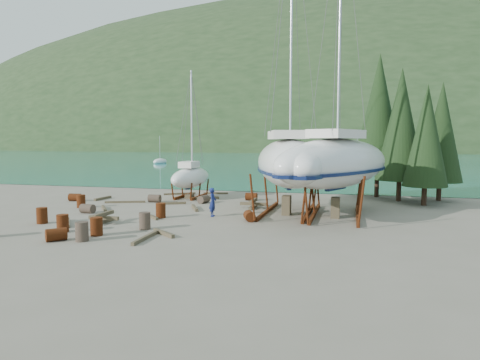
% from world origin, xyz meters
% --- Properties ---
extents(ground, '(600.00, 600.00, 0.00)m').
position_xyz_m(ground, '(0.00, 0.00, 0.00)').
color(ground, '#6B6555').
rests_on(ground, ground).
extents(bay_water, '(700.00, 700.00, 0.00)m').
position_xyz_m(bay_water, '(0.00, 315.00, 0.01)').
color(bay_water, '#187778').
rests_on(bay_water, ground).
extents(far_hill, '(800.00, 360.00, 110.00)m').
position_xyz_m(far_hill, '(0.00, 320.00, 0.00)').
color(far_hill, '#1E3118').
rests_on(far_hill, ground).
extents(far_house_left, '(6.60, 5.60, 5.60)m').
position_xyz_m(far_house_left, '(-60.00, 190.00, 2.92)').
color(far_house_left, beige).
rests_on(far_house_left, ground).
extents(far_house_center, '(6.60, 5.60, 5.60)m').
position_xyz_m(far_house_center, '(-20.00, 190.00, 2.92)').
color(far_house_center, beige).
rests_on(far_house_center, ground).
extents(far_house_right, '(6.60, 5.60, 5.60)m').
position_xyz_m(far_house_right, '(30.00, 190.00, 2.92)').
color(far_house_right, beige).
rests_on(far_house_right, ground).
extents(cypress_near_right, '(3.60, 3.60, 10.00)m').
position_xyz_m(cypress_near_right, '(12.50, 12.00, 5.79)').
color(cypress_near_right, black).
rests_on(cypress_near_right, ground).
extents(cypress_mid_right, '(3.06, 3.06, 8.50)m').
position_xyz_m(cypress_mid_right, '(14.00, 10.00, 4.92)').
color(cypress_mid_right, black).
rests_on(cypress_mid_right, ground).
extents(cypress_back_left, '(4.14, 4.14, 11.50)m').
position_xyz_m(cypress_back_left, '(11.00, 14.00, 6.66)').
color(cypress_back_left, black).
rests_on(cypress_back_left, ground).
extents(cypress_far_right, '(3.24, 3.24, 9.00)m').
position_xyz_m(cypress_far_right, '(15.50, 13.00, 5.21)').
color(cypress_far_right, black).
rests_on(cypress_far_right, ground).
extents(moored_boat_left, '(2.00, 5.00, 6.05)m').
position_xyz_m(moored_boat_left, '(-30.00, 60.00, 0.39)').
color(moored_boat_left, silver).
rests_on(moored_boat_left, ground).
extents(moored_boat_mid, '(2.00, 5.00, 6.05)m').
position_xyz_m(moored_boat_mid, '(10.00, 80.00, 0.39)').
color(moored_boat_mid, silver).
rests_on(moored_boat_mid, ground).
extents(moored_boat_far, '(2.00, 5.00, 6.05)m').
position_xyz_m(moored_boat_far, '(-8.00, 110.00, 0.39)').
color(moored_boat_far, silver).
rests_on(moored_boat_far, ground).
extents(large_sailboat_near, '(7.07, 13.22, 19.98)m').
position_xyz_m(large_sailboat_near, '(5.17, 4.27, 3.21)').
color(large_sailboat_near, silver).
rests_on(large_sailboat_near, ground).
extents(large_sailboat_far, '(8.49, 12.98, 19.89)m').
position_xyz_m(large_sailboat_far, '(8.13, 3.95, 3.24)').
color(large_sailboat_far, silver).
rests_on(large_sailboat_far, ground).
extents(small_sailboat_shore, '(2.09, 6.37, 10.15)m').
position_xyz_m(small_sailboat_shore, '(-3.50, 9.73, 1.68)').
color(small_sailboat_shore, silver).
rests_on(small_sailboat_shore, ground).
extents(worker, '(0.48, 0.68, 1.74)m').
position_xyz_m(worker, '(0.96, 1.93, 0.87)').
color(worker, '#121D52').
rests_on(worker, ground).
extents(drum_2, '(0.94, 0.68, 0.58)m').
position_xyz_m(drum_2, '(-11.29, 5.63, 0.29)').
color(drum_2, '#622F10').
rests_on(drum_2, ground).
extents(drum_3, '(0.58, 0.58, 0.88)m').
position_xyz_m(drum_3, '(-2.76, -4.54, 0.44)').
color(drum_3, '#622F10').
rests_on(drum_3, ground).
extents(drum_4, '(0.89, 0.60, 0.58)m').
position_xyz_m(drum_4, '(1.58, 9.43, 0.29)').
color(drum_4, '#622F10').
rests_on(drum_4, ground).
extents(drum_6, '(0.88, 1.04, 0.58)m').
position_xyz_m(drum_6, '(3.46, 0.98, 0.29)').
color(drum_6, '#622F10').
rests_on(drum_6, ground).
extents(drum_8, '(0.58, 0.58, 0.88)m').
position_xyz_m(drum_8, '(-8.86, 2.93, 0.44)').
color(drum_8, '#622F10').
rests_on(drum_8, ground).
extents(drum_9, '(0.90, 0.61, 0.58)m').
position_xyz_m(drum_9, '(-5.17, 6.61, 0.29)').
color(drum_9, '#2D2823').
rests_on(drum_9, ground).
extents(drum_10, '(0.58, 0.58, 0.88)m').
position_xyz_m(drum_10, '(-4.85, -4.26, 0.44)').
color(drum_10, '#622F10').
rests_on(drum_10, ground).
extents(drum_11, '(0.78, 0.99, 0.58)m').
position_xyz_m(drum_11, '(-1.46, 7.06, 0.29)').
color(drum_11, '#2D2823').
rests_on(drum_11, ground).
extents(drum_12, '(1.03, 1.04, 0.58)m').
position_xyz_m(drum_12, '(-3.88, -5.99, 0.29)').
color(drum_12, '#622F10').
rests_on(drum_12, ground).
extents(drum_13, '(0.58, 0.58, 0.88)m').
position_xyz_m(drum_13, '(-7.43, -2.61, 0.44)').
color(drum_13, '#622F10').
rests_on(drum_13, ground).
extents(drum_14, '(0.58, 0.58, 0.88)m').
position_xyz_m(drum_14, '(-1.86, 0.67, 0.44)').
color(drum_14, '#622F10').
rests_on(drum_14, ground).
extents(drum_15, '(0.94, 0.68, 0.58)m').
position_xyz_m(drum_15, '(-7.06, 1.02, 0.29)').
color(drum_15, '#2D2823').
rests_on(drum_15, ground).
extents(drum_16, '(0.58, 0.58, 0.88)m').
position_xyz_m(drum_16, '(-2.73, -5.73, 0.44)').
color(drum_16, '#2D2823').
rests_on(drum_16, ground).
extents(drum_17, '(0.58, 0.58, 0.88)m').
position_xyz_m(drum_17, '(-1.21, -2.61, 0.44)').
color(drum_17, '#2D2823').
rests_on(drum_17, ground).
extents(timber_0, '(2.36, 1.58, 0.14)m').
position_xyz_m(timber_0, '(-5.19, 11.47, 0.07)').
color(timber_0, brown).
rests_on(timber_0, ground).
extents(timber_2, '(0.31, 2.00, 0.19)m').
position_xyz_m(timber_2, '(-9.77, 6.99, 0.09)').
color(timber_2, brown).
rests_on(timber_2, ground).
extents(timber_3, '(1.68, 2.15, 0.15)m').
position_xyz_m(timber_3, '(-5.95, -2.38, 0.07)').
color(timber_3, brown).
rests_on(timber_3, ground).
extents(timber_4, '(1.66, 0.91, 0.17)m').
position_xyz_m(timber_4, '(-3.34, 5.96, 0.09)').
color(timber_4, brown).
rests_on(timber_4, ground).
extents(timber_5, '(0.30, 2.90, 0.16)m').
position_xyz_m(timber_5, '(-0.12, -4.57, 0.08)').
color(timber_5, brown).
rests_on(timber_5, ground).
extents(timber_6, '(1.73, 1.07, 0.19)m').
position_xyz_m(timber_6, '(-1.94, 9.21, 0.10)').
color(timber_6, brown).
rests_on(timber_6, ground).
extents(timber_7, '(1.61, 1.34, 0.17)m').
position_xyz_m(timber_7, '(0.30, -3.60, 0.09)').
color(timber_7, brown).
rests_on(timber_7, ground).
extents(timber_8, '(1.19, 2.04, 0.19)m').
position_xyz_m(timber_8, '(-1.07, 4.22, 0.09)').
color(timber_8, brown).
rests_on(timber_8, ground).
extents(timber_9, '(2.08, 0.70, 0.15)m').
position_xyz_m(timber_9, '(-2.29, 12.55, 0.08)').
color(timber_9, brown).
rests_on(timber_9, ground).
extents(timber_11, '(1.69, 1.60, 0.15)m').
position_xyz_m(timber_11, '(-2.51, 0.60, 0.08)').
color(timber_11, brown).
rests_on(timber_11, ground).
extents(timber_12, '(1.59, 2.03, 0.17)m').
position_xyz_m(timber_12, '(-6.76, 2.43, 0.08)').
color(timber_12, brown).
rests_on(timber_12, ground).
extents(timber_15, '(2.79, 1.17, 0.15)m').
position_xyz_m(timber_15, '(-7.11, 5.72, 0.07)').
color(timber_15, brown).
rests_on(timber_15, ground).
extents(timber_pile_fore, '(1.80, 1.80, 0.60)m').
position_xyz_m(timber_pile_fore, '(-4.19, -1.67, 0.30)').
color(timber_pile_fore, brown).
rests_on(timber_pile_fore, ground).
extents(timber_pile_aft, '(1.80, 1.80, 0.60)m').
position_xyz_m(timber_pile_aft, '(2.60, 5.65, 0.30)').
color(timber_pile_aft, brown).
rests_on(timber_pile_aft, ground).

